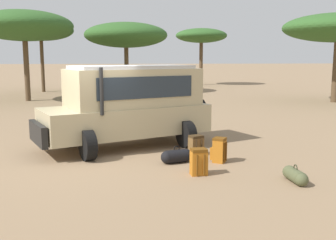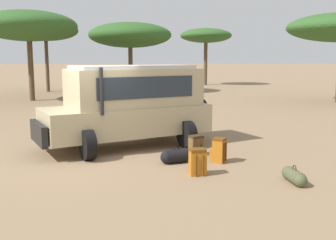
# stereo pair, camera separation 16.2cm
# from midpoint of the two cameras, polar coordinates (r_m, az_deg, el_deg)

# --- Properties ---
(ground_plane) EXTENTS (320.00, 320.00, 0.00)m
(ground_plane) POSITION_cam_midpoint_polar(r_m,az_deg,el_deg) (10.89, -10.36, -5.27)
(ground_plane) COLOR #8C7051
(safari_vehicle) EXTENTS (5.38, 3.82, 2.44)m
(safari_vehicle) POSITION_cam_midpoint_polar(r_m,az_deg,el_deg) (11.81, -5.16, 2.35)
(safari_vehicle) COLOR tan
(safari_vehicle) RESTS_ON ground_plane
(backpack_beside_front_wheel) EXTENTS (0.39, 0.40, 0.62)m
(backpack_beside_front_wheel) POSITION_cam_midpoint_polar(r_m,az_deg,el_deg) (9.07, 4.82, -6.11)
(backpack_beside_front_wheel) COLOR #B26619
(backpack_beside_front_wheel) RESTS_ON ground_plane
(backpack_cluster_center) EXTENTS (0.44, 0.44, 0.55)m
(backpack_cluster_center) POSITION_cam_midpoint_polar(r_m,az_deg,el_deg) (10.89, 4.50, -3.69)
(backpack_cluster_center) COLOR brown
(backpack_cluster_center) RESTS_ON ground_plane
(backpack_near_rear_wheel) EXTENTS (0.45, 0.42, 0.64)m
(backpack_near_rear_wheel) POSITION_cam_midpoint_polar(r_m,az_deg,el_deg) (10.18, 7.82, -4.40)
(backpack_near_rear_wheel) COLOR #B26619
(backpack_near_rear_wheel) RESTS_ON ground_plane
(duffel_bag_low_black_case) EXTENTS (0.32, 0.86, 0.40)m
(duffel_bag_low_black_case) POSITION_cam_midpoint_polar(r_m,az_deg,el_deg) (8.96, 18.33, -7.74)
(duffel_bag_low_black_case) COLOR #4C5133
(duffel_bag_low_black_case) RESTS_ON ground_plane
(duffel_bag_soft_canvas) EXTENTS (0.83, 0.48, 0.44)m
(duffel_bag_soft_canvas) POSITION_cam_midpoint_polar(r_m,az_deg,el_deg) (10.08, 1.66, -5.28)
(duffel_bag_soft_canvas) COLOR black
(duffel_bag_soft_canvas) RESTS_ON ground_plane
(acacia_tree_left_mid) EXTENTS (4.99, 5.39, 5.55)m
(acacia_tree_left_mid) POSITION_cam_midpoint_polar(r_m,az_deg,el_deg) (32.49, -17.23, 12.30)
(acacia_tree_left_mid) COLOR brown
(acacia_tree_left_mid) RESTS_ON ground_plane
(acacia_tree_centre_back) EXTENTS (5.87, 6.37, 5.49)m
(acacia_tree_centre_back) POSITION_cam_midpoint_polar(r_m,az_deg,el_deg) (25.97, -19.41, 12.72)
(acacia_tree_centre_back) COLOR brown
(acacia_tree_centre_back) RESTS_ON ground_plane
(acacia_tree_right_mid) EXTENTS (6.27, 5.63, 5.29)m
(acacia_tree_right_mid) POSITION_cam_midpoint_polar(r_m,az_deg,el_deg) (30.47, -5.36, 12.15)
(acacia_tree_right_mid) COLOR brown
(acacia_tree_right_mid) RESTS_ON ground_plane
(acacia_tree_far_right) EXTENTS (4.98, 4.45, 5.46)m
(acacia_tree_far_right) POSITION_cam_midpoint_polar(r_m,az_deg,el_deg) (38.95, 5.65, 12.04)
(acacia_tree_far_right) COLOR brown
(acacia_tree_far_right) RESTS_ON ground_plane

